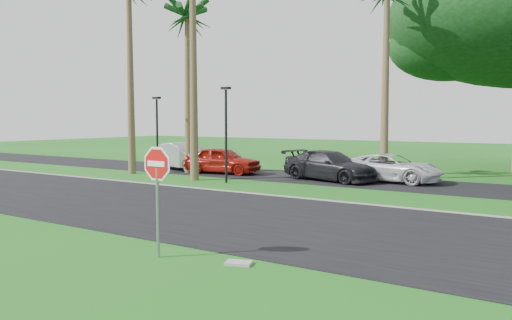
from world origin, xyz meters
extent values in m
plane|color=#1B5916|center=(0.00, 0.00, 0.00)|extent=(120.00, 120.00, 0.00)
cube|color=black|center=(0.00, 2.00, 0.01)|extent=(120.00, 8.00, 0.02)
cube|color=black|center=(0.00, 12.50, 0.01)|extent=(120.00, 5.00, 0.02)
cube|color=gray|center=(0.00, 6.05, 0.03)|extent=(120.00, 0.12, 0.06)
cylinder|color=gray|center=(0.50, -3.00, 1.00)|extent=(0.07, 0.07, 2.00)
cylinder|color=white|center=(0.50, -3.00, 2.10)|extent=(1.05, 0.02, 1.05)
cylinder|color=red|center=(0.50, -3.00, 2.10)|extent=(0.90, 0.02, 0.90)
cube|color=white|center=(0.50, -3.00, 2.10)|extent=(0.50, 0.02, 0.12)
cone|color=brown|center=(-13.00, 9.00, 5.25)|extent=(0.44, 0.44, 10.50)
cone|color=brown|center=(-10.50, 11.00, 4.50)|extent=(0.44, 0.44, 9.00)
cone|color=brown|center=(-8.00, 8.50, 5.75)|extent=(0.44, 0.44, 11.50)
cone|color=brown|center=(0.00, 14.00, 4.75)|extent=(0.44, 0.44, 9.50)
cylinder|color=black|center=(-11.50, 9.50, 2.10)|extent=(0.12, 0.12, 4.20)
cube|color=black|center=(-11.50, 9.50, 4.28)|extent=(0.45, 0.25, 0.12)
cylinder|color=black|center=(-6.00, 8.50, 2.25)|extent=(0.12, 0.12, 4.50)
cube|color=black|center=(-6.00, 8.50, 4.58)|extent=(0.45, 0.25, 0.12)
imported|color=#B3B6BB|center=(-11.72, 12.06, 0.82)|extent=(5.28, 2.92, 1.65)
imported|color=#98140C|center=(-8.60, 11.71, 0.75)|extent=(4.63, 2.39, 1.51)
imported|color=black|center=(-2.12, 12.03, 0.74)|extent=(5.46, 3.21, 1.48)
imported|color=silver|center=(0.66, 13.12, 0.69)|extent=(5.09, 2.61, 1.37)
cube|color=gray|center=(2.33, -2.49, 0.03)|extent=(0.64, 0.51, 0.06)
camera|label=1|loc=(8.24, -11.02, 3.07)|focal=35.00mm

